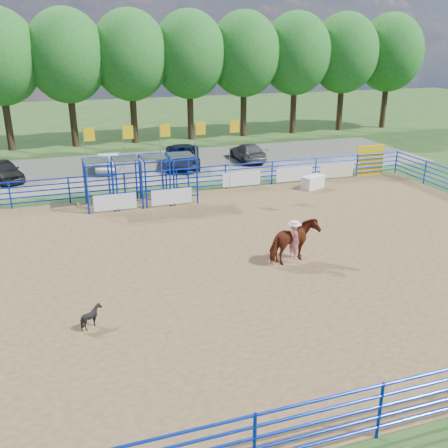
{
  "coord_description": "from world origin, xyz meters",
  "views": [
    {
      "loc": [
        -6.09,
        -17.42,
        8.56
      ],
      "look_at": [
        -0.06,
        1.0,
        1.3
      ],
      "focal_mm": 40.0,
      "sensor_mm": 36.0,
      "label": 1
    }
  ],
  "objects_px": {
    "car_b": "(110,161)",
    "car_d": "(248,152)",
    "car_a": "(5,171)",
    "calf": "(92,316)",
    "announcer_table": "(313,182)",
    "horse_and_rider": "(294,240)",
    "car_c": "(182,156)"
  },
  "relations": [
    {
      "from": "horse_and_rider",
      "to": "car_d",
      "type": "distance_m",
      "value": 18.03
    },
    {
      "from": "calf",
      "to": "car_d",
      "type": "distance_m",
      "value": 23.57
    },
    {
      "from": "car_b",
      "to": "car_c",
      "type": "bearing_deg",
      "value": -172.18
    },
    {
      "from": "calf",
      "to": "car_a",
      "type": "bearing_deg",
      "value": 18.96
    },
    {
      "from": "announcer_table",
      "to": "car_d",
      "type": "height_order",
      "value": "car_d"
    },
    {
      "from": "horse_and_rider",
      "to": "car_c",
      "type": "distance_m",
      "value": 17.04
    },
    {
      "from": "announcer_table",
      "to": "car_b",
      "type": "bearing_deg",
      "value": 143.2
    },
    {
      "from": "calf",
      "to": "car_c",
      "type": "distance_m",
      "value": 20.91
    },
    {
      "from": "announcer_table",
      "to": "car_a",
      "type": "relative_size",
      "value": 0.38
    },
    {
      "from": "car_b",
      "to": "car_c",
      "type": "xyz_separation_m",
      "value": [
        4.95,
        -0.55,
        0.08
      ]
    },
    {
      "from": "horse_and_rider",
      "to": "car_b",
      "type": "distance_m",
      "value": 18.4
    },
    {
      "from": "car_a",
      "to": "car_b",
      "type": "bearing_deg",
      "value": -15.51
    },
    {
      "from": "calf",
      "to": "car_a",
      "type": "height_order",
      "value": "car_a"
    },
    {
      "from": "car_b",
      "to": "car_d",
      "type": "bearing_deg",
      "value": -166.75
    },
    {
      "from": "car_a",
      "to": "car_b",
      "type": "xyz_separation_m",
      "value": [
        6.62,
        0.65,
        -0.01
      ]
    },
    {
      "from": "announcer_table",
      "to": "horse_and_rider",
      "type": "bearing_deg",
      "value": -121.75
    },
    {
      "from": "horse_and_rider",
      "to": "car_b",
      "type": "xyz_separation_m",
      "value": [
        -5.39,
        17.59,
        -0.32
      ]
    },
    {
      "from": "car_d",
      "to": "horse_and_rider",
      "type": "bearing_deg",
      "value": 75.07
    },
    {
      "from": "car_d",
      "to": "car_a",
      "type": "bearing_deg",
      "value": 1.62
    },
    {
      "from": "car_d",
      "to": "announcer_table",
      "type": "bearing_deg",
      "value": 97.69
    },
    {
      "from": "calf",
      "to": "car_a",
      "type": "xyz_separation_m",
      "value": [
        -3.93,
        19.35,
        0.28
      ]
    },
    {
      "from": "calf",
      "to": "car_d",
      "type": "height_order",
      "value": "car_d"
    },
    {
      "from": "horse_and_rider",
      "to": "car_a",
      "type": "bearing_deg",
      "value": 125.37
    },
    {
      "from": "car_d",
      "to": "car_b",
      "type": "bearing_deg",
      "value": -0.98
    },
    {
      "from": "announcer_table",
      "to": "car_a",
      "type": "bearing_deg",
      "value": 156.63
    },
    {
      "from": "calf",
      "to": "car_d",
      "type": "xyz_separation_m",
      "value": [
        12.71,
        19.84,
        0.25
      ]
    },
    {
      "from": "calf",
      "to": "horse_and_rider",
      "type": "bearing_deg",
      "value": -65.89
    },
    {
      "from": "announcer_table",
      "to": "car_c",
      "type": "height_order",
      "value": "car_c"
    },
    {
      "from": "car_d",
      "to": "car_c",
      "type": "bearing_deg",
      "value": 4.36
    },
    {
      "from": "horse_and_rider",
      "to": "calf",
      "type": "xyz_separation_m",
      "value": [
        -8.09,
        -2.41,
        -0.59
      ]
    },
    {
      "from": "car_a",
      "to": "car_d",
      "type": "bearing_deg",
      "value": -19.42
    },
    {
      "from": "horse_and_rider",
      "to": "car_d",
      "type": "xyz_separation_m",
      "value": [
        4.62,
        17.43,
        -0.34
      ]
    }
  ]
}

